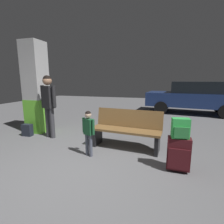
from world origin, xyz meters
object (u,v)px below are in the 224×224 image
object	(u,v)px
adult	(48,100)
parked_car_near	(193,97)
bench	(126,129)
backpack_dark_floor	(28,130)
child	(88,129)
backpack_bright	(181,129)
suitcase	(178,154)
structural_pillar	(36,88)

from	to	relation	value
adult	parked_car_near	distance (m)	6.58
bench	backpack_dark_floor	size ratio (longest dim) A/B	4.83
child	backpack_dark_floor	distance (m)	2.37
child	parked_car_near	xyz separation A→B (m)	(2.81, 5.73, 0.21)
backpack_dark_floor	bench	bearing A→B (deg)	-0.57
backpack_bright	parked_car_near	size ratio (longest dim) A/B	0.08
suitcase	backpack_bright	xyz separation A→B (m)	(0.00, -0.00, 0.45)
parked_car_near	child	bearing A→B (deg)	-116.14
backpack_bright	backpack_dark_floor	bearing A→B (deg)	168.45
backpack_bright	adult	xyz separation A→B (m)	(-3.25, 0.90, 0.28)
suitcase	adult	xyz separation A→B (m)	(-3.25, 0.90, 0.73)
backpack_bright	child	bearing A→B (deg)	176.07
backpack_dark_floor	parked_car_near	world-z (taller)	parked_car_near
structural_pillar	backpack_dark_floor	bearing A→B (deg)	-90.25
structural_pillar	backpack_bright	bearing A→B (deg)	-18.07
backpack_dark_floor	suitcase	bearing A→B (deg)	-11.55
adult	backpack_dark_floor	world-z (taller)	adult
suitcase	backpack_bright	bearing A→B (deg)	-20.50
suitcase	backpack_dark_floor	xyz separation A→B (m)	(-3.96, 0.81, -0.15)
backpack_dark_floor	parked_car_near	xyz separation A→B (m)	(5.04, 5.04, 0.64)
backpack_bright	child	distance (m)	1.75
suitcase	backpack_dark_floor	size ratio (longest dim) A/B	1.78
suitcase	parked_car_near	size ratio (longest dim) A/B	0.14
structural_pillar	backpack_dark_floor	distance (m)	1.26
structural_pillar	parked_car_near	size ratio (longest dim) A/B	0.63
suitcase	structural_pillar	bearing A→B (deg)	161.93
child	structural_pillar	bearing A→B (deg)	152.19
bench	parked_car_near	distance (m)	5.52
bench	adult	xyz separation A→B (m)	(-2.17, 0.12, 0.61)
bench	parked_car_near	xyz separation A→B (m)	(2.15, 5.07, 0.36)
structural_pillar	suitcase	bearing A→B (deg)	-18.07
bench	child	xyz separation A→B (m)	(-0.66, -0.66, 0.15)
backpack_bright	structural_pillar	bearing A→B (deg)	161.93
backpack_bright	adult	bearing A→B (deg)	164.57
bench	child	distance (m)	0.94
suitcase	backpack_dark_floor	distance (m)	4.05
suitcase	child	world-z (taller)	child
structural_pillar	parked_car_near	xyz separation A→B (m)	(5.03, 4.56, -0.52)
adult	backpack_dark_floor	distance (m)	1.13
suitcase	child	bearing A→B (deg)	176.08
adult	backpack_dark_floor	bearing A→B (deg)	-172.93
structural_pillar	backpack_dark_floor	world-z (taller)	structural_pillar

